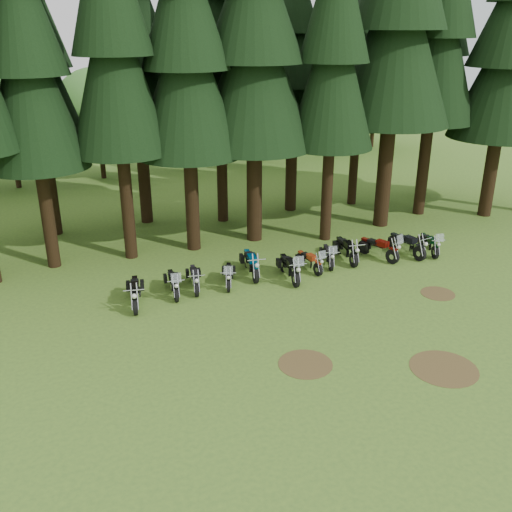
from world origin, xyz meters
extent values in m
plane|color=#426624|center=(0.00, 0.00, 0.00)|extent=(120.00, 120.00, 0.00)
cylinder|color=black|center=(-9.78, 9.82, 2.76)|extent=(0.58, 0.58, 5.53)
cone|color=black|center=(-9.78, 9.82, 8.06)|extent=(4.32, 4.32, 6.91)
cylinder|color=black|center=(-6.29, 9.51, 2.99)|extent=(0.58, 0.58, 5.99)
cone|color=black|center=(-6.29, 9.51, 8.73)|extent=(4.32, 4.32, 7.49)
cylinder|color=black|center=(-3.21, 9.40, 2.78)|extent=(0.66, 0.66, 5.57)
cone|color=black|center=(-3.21, 9.40, 8.12)|extent=(4.95, 4.95, 6.96)
cylinder|color=black|center=(0.07, 9.44, 2.85)|extent=(0.77, 0.77, 5.70)
cone|color=black|center=(0.07, 9.44, 8.31)|extent=(5.81, 5.81, 7.12)
cylinder|color=black|center=(3.43, 8.02, 2.85)|extent=(0.55, 0.55, 5.71)
cone|color=black|center=(3.43, 8.02, 8.32)|extent=(4.15, 4.15, 7.14)
cylinder|color=black|center=(7.37, 8.76, 3.31)|extent=(0.80, 0.80, 6.62)
cone|color=black|center=(7.37, 8.76, 9.65)|extent=(5.98, 5.98, 8.27)
cylinder|color=black|center=(10.62, 9.61, 3.17)|extent=(0.64, 0.64, 6.35)
cone|color=black|center=(10.62, 9.61, 9.26)|extent=(4.79, 4.79, 7.93)
cylinder|color=black|center=(13.94, 7.83, 2.71)|extent=(0.72, 0.72, 5.41)
cone|color=black|center=(13.94, 7.83, 7.90)|extent=(5.44, 5.44, 6.77)
cylinder|color=black|center=(-9.26, 14.35, 2.76)|extent=(0.60, 0.60, 5.53)
cone|color=black|center=(-9.26, 14.35, 8.06)|extent=(4.52, 4.52, 6.91)
cone|color=black|center=(-9.26, 14.35, 11.32)|extent=(3.62, 3.62, 5.83)
cylinder|color=black|center=(-4.38, 14.40, 2.78)|extent=(0.65, 0.65, 5.55)
cone|color=black|center=(-4.38, 14.40, 8.10)|extent=(4.85, 4.85, 6.94)
cone|color=black|center=(-4.38, 14.40, 11.38)|extent=(3.88, 3.88, 5.86)
cylinder|color=black|center=(-0.37, 12.94, 2.76)|extent=(0.58, 0.58, 5.52)
cone|color=black|center=(-0.37, 12.94, 8.05)|extent=(4.35, 4.35, 6.90)
cone|color=black|center=(-0.37, 12.94, 11.31)|extent=(3.48, 3.48, 5.83)
cylinder|color=black|center=(4.04, 13.25, 2.35)|extent=(0.66, 0.66, 4.70)
cone|color=black|center=(4.04, 13.25, 6.85)|extent=(4.94, 4.94, 5.87)
cone|color=black|center=(4.04, 13.25, 9.62)|extent=(3.95, 3.95, 4.96)
cylinder|color=black|center=(8.07, 12.86, 2.78)|extent=(0.53, 0.53, 5.56)
cone|color=black|center=(8.07, 12.86, 8.11)|extent=(3.94, 3.94, 6.95)
cone|color=black|center=(8.07, 12.86, 11.40)|extent=(3.15, 3.15, 5.87)
cylinder|color=black|center=(13.36, 12.79, 2.82)|extent=(0.61, 0.61, 5.65)
cone|color=black|center=(13.36, 12.79, 8.24)|extent=(4.59, 4.59, 7.06)
cone|color=black|center=(13.36, 12.79, 11.57)|extent=(3.67, 3.67, 5.96)
cylinder|color=black|center=(-10.73, 24.98, 1.40)|extent=(0.36, 0.36, 2.80)
sphere|color=#376B2B|center=(-10.73, 24.98, 5.13)|extent=(6.53, 6.53, 6.53)
sphere|color=#376B2B|center=(-9.61, 24.23, 4.48)|extent=(4.67, 4.67, 4.67)
cylinder|color=black|center=(-4.99, 25.31, 1.27)|extent=(0.36, 0.36, 2.55)
sphere|color=#376B2B|center=(-4.99, 25.31, 4.67)|extent=(5.95, 5.95, 5.95)
sphere|color=#376B2B|center=(-3.97, 24.63, 4.08)|extent=(4.25, 4.25, 4.25)
cylinder|color=black|center=(1.32, 26.50, 1.23)|extent=(0.36, 0.36, 2.47)
sphere|color=#376B2B|center=(1.32, 26.50, 4.53)|extent=(5.76, 5.76, 5.76)
sphere|color=#376B2B|center=(2.30, 25.84, 3.95)|extent=(4.12, 4.12, 4.12)
cylinder|color=black|center=(7.92, 25.96, 1.76)|extent=(0.36, 0.36, 3.52)
sphere|color=#376B2B|center=(7.92, 25.96, 6.45)|extent=(8.21, 8.21, 8.21)
sphere|color=#376B2B|center=(9.33, 25.02, 5.63)|extent=(5.87, 5.87, 5.87)
cylinder|color=black|center=(14.54, 27.22, 1.47)|extent=(0.36, 0.36, 2.94)
sphere|color=#376B2B|center=(14.54, 27.22, 5.39)|extent=(6.86, 6.86, 6.86)
sphere|color=#376B2B|center=(15.72, 26.43, 4.70)|extent=(4.90, 4.90, 4.90)
cylinder|color=black|center=(19.09, 27.08, 1.76)|extent=(0.36, 0.36, 3.52)
sphere|color=#376B2B|center=(19.09, 27.08, 6.45)|extent=(8.20, 8.20, 8.20)
sphere|color=#376B2B|center=(20.49, 26.14, 5.62)|extent=(5.86, 5.86, 5.86)
cylinder|color=#4C3D1E|center=(-3.00, -2.00, 0.01)|extent=(1.80, 1.80, 0.01)
cylinder|color=#4C3D1E|center=(4.50, 0.50, 0.01)|extent=(1.40, 1.40, 0.01)
cylinder|color=#4C3D1E|center=(1.00, -4.00, 0.01)|extent=(2.20, 2.20, 0.01)
cylinder|color=black|center=(-7.35, 3.64, 0.36)|extent=(0.30, 0.73, 0.71)
cylinder|color=black|center=(-7.00, 5.27, 0.36)|extent=(0.30, 0.73, 0.71)
cube|color=silver|center=(-7.16, 4.51, 0.45)|extent=(0.46, 0.80, 0.37)
cube|color=black|center=(-7.22, 4.26, 0.84)|extent=(0.44, 0.65, 0.26)
cube|color=black|center=(-7.11, 4.75, 0.80)|extent=(0.44, 0.65, 0.13)
cylinder|color=black|center=(-5.63, 4.08, 0.31)|extent=(0.21, 0.64, 0.63)
cylinder|color=black|center=(-5.44, 5.55, 0.31)|extent=(0.21, 0.64, 0.63)
cube|color=silver|center=(-5.52, 4.86, 0.40)|extent=(0.35, 0.70, 0.32)
cube|color=black|center=(-5.55, 4.64, 0.74)|extent=(0.35, 0.56, 0.23)
cube|color=black|center=(-5.50, 5.08, 0.70)|extent=(0.35, 0.56, 0.11)
cube|color=silver|center=(-5.66, 3.80, 1.16)|extent=(0.41, 0.17, 0.38)
cylinder|color=black|center=(-4.73, 4.22, 0.32)|extent=(0.26, 0.64, 0.63)
cylinder|color=black|center=(-4.42, 5.67, 0.32)|extent=(0.26, 0.64, 0.63)
cube|color=silver|center=(-4.57, 4.99, 0.40)|extent=(0.40, 0.71, 0.32)
cube|color=black|center=(-4.61, 4.77, 0.75)|extent=(0.39, 0.57, 0.23)
cube|color=black|center=(-4.52, 5.20, 0.71)|extent=(0.39, 0.57, 0.11)
cylinder|color=black|center=(-3.38, 4.09, 0.30)|extent=(0.33, 0.60, 0.59)
cylinder|color=black|center=(-2.88, 5.39, 0.30)|extent=(0.33, 0.60, 0.59)
cube|color=silver|center=(-3.11, 4.78, 0.38)|extent=(0.46, 0.67, 0.30)
cube|color=black|center=(-3.19, 4.59, 0.70)|extent=(0.43, 0.56, 0.21)
cube|color=black|center=(-3.04, 4.97, 0.66)|extent=(0.43, 0.56, 0.11)
cube|color=silver|center=(-3.47, 3.84, 1.09)|extent=(0.39, 0.24, 0.35)
cylinder|color=black|center=(-2.01, 4.47, 0.36)|extent=(0.28, 0.74, 0.73)
cylinder|color=black|center=(-1.70, 6.15, 0.36)|extent=(0.28, 0.74, 0.73)
cube|color=silver|center=(-1.84, 5.37, 0.46)|extent=(0.44, 0.82, 0.38)
cube|color=navy|center=(-1.89, 5.12, 0.86)|extent=(0.44, 0.66, 0.27)
cube|color=black|center=(-1.80, 5.62, 0.82)|extent=(0.44, 0.66, 0.13)
cylinder|color=black|center=(-0.61, 3.42, 0.35)|extent=(0.24, 0.72, 0.70)
cylinder|color=black|center=(-0.39, 5.06, 0.35)|extent=(0.24, 0.72, 0.70)
cube|color=silver|center=(-0.49, 4.29, 0.45)|extent=(0.40, 0.78, 0.36)
cube|color=black|center=(-0.52, 4.05, 0.83)|extent=(0.40, 0.62, 0.26)
cube|color=black|center=(-0.46, 4.54, 0.79)|extent=(0.40, 0.62, 0.13)
cube|color=silver|center=(-0.65, 3.10, 1.30)|extent=(0.46, 0.19, 0.42)
cylinder|color=black|center=(0.82, 4.06, 0.29)|extent=(0.18, 0.60, 0.59)
cylinder|color=black|center=(0.69, 5.44, 0.29)|extent=(0.18, 0.60, 0.59)
cube|color=silver|center=(0.75, 4.79, 0.37)|extent=(0.31, 0.64, 0.30)
cube|color=#C23D1A|center=(0.77, 4.59, 0.69)|extent=(0.31, 0.51, 0.21)
cube|color=black|center=(0.73, 5.00, 0.66)|extent=(0.31, 0.51, 0.11)
cube|color=silver|center=(0.85, 3.80, 1.09)|extent=(0.38, 0.15, 0.35)
cylinder|color=black|center=(1.64, 4.33, 0.30)|extent=(0.32, 0.61, 0.60)
cylinder|color=black|center=(2.11, 5.65, 0.30)|extent=(0.32, 0.61, 0.60)
cube|color=silver|center=(1.89, 5.03, 0.38)|extent=(0.45, 0.68, 0.31)
cube|color=black|center=(1.82, 4.84, 0.71)|extent=(0.42, 0.56, 0.22)
cube|color=black|center=(1.96, 5.23, 0.67)|extent=(0.42, 0.56, 0.11)
cube|color=silver|center=(1.55, 4.07, 1.11)|extent=(0.40, 0.24, 0.36)
cylinder|color=black|center=(2.80, 4.28, 0.36)|extent=(0.26, 0.73, 0.72)
cylinder|color=black|center=(3.04, 5.95, 0.36)|extent=(0.26, 0.73, 0.72)
cube|color=silver|center=(2.93, 5.17, 0.46)|extent=(0.41, 0.80, 0.37)
cube|color=black|center=(2.89, 4.92, 0.85)|extent=(0.41, 0.64, 0.26)
cube|color=black|center=(2.96, 5.41, 0.81)|extent=(0.41, 0.64, 0.13)
cylinder|color=black|center=(4.66, 3.91, 0.35)|extent=(0.36, 0.71, 0.70)
cylinder|color=black|center=(4.15, 5.46, 0.35)|extent=(0.36, 0.71, 0.70)
cube|color=silver|center=(4.39, 4.73, 0.44)|extent=(0.51, 0.79, 0.36)
cube|color=maroon|center=(4.47, 4.50, 0.82)|extent=(0.48, 0.65, 0.25)
cube|color=black|center=(4.32, 4.96, 0.78)|extent=(0.48, 0.65, 0.13)
cube|color=silver|center=(4.76, 3.61, 1.29)|extent=(0.46, 0.26, 0.42)
cylinder|color=black|center=(6.04, 3.70, 0.36)|extent=(0.25, 0.74, 0.72)
cylinder|color=black|center=(5.80, 5.38, 0.36)|extent=(0.25, 0.74, 0.72)
cube|color=silver|center=(5.91, 4.59, 0.46)|extent=(0.41, 0.80, 0.37)
cube|color=black|center=(5.95, 4.35, 0.85)|extent=(0.41, 0.64, 0.26)
cube|color=black|center=(5.88, 4.84, 0.81)|extent=(0.41, 0.64, 0.13)
cylinder|color=black|center=(6.89, 3.62, 0.31)|extent=(0.30, 0.64, 0.62)
cylinder|color=black|center=(7.29, 5.02, 0.31)|extent=(0.30, 0.64, 0.62)
cube|color=silver|center=(7.10, 4.36, 0.40)|extent=(0.44, 0.71, 0.32)
cube|color=black|center=(7.04, 4.16, 0.74)|extent=(0.42, 0.58, 0.23)
cube|color=black|center=(7.16, 4.57, 0.70)|extent=(0.42, 0.58, 0.11)
cube|color=silver|center=(6.81, 3.34, 1.15)|extent=(0.41, 0.22, 0.37)
camera|label=1|loc=(-10.78, -16.00, 10.35)|focal=40.00mm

